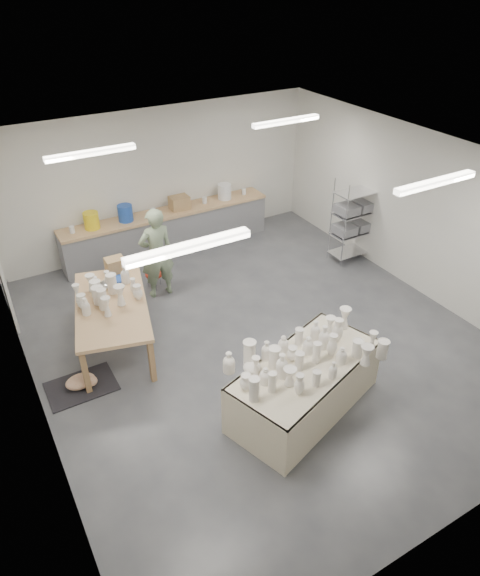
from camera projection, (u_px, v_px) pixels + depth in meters
room at (250, 229)px, 7.61m from camera, size 8.00×8.02×3.00m
back_counter at (168, 229)px, 11.12m from camera, size 4.60×0.60×1.24m
wire_shelf at (354, 218)px, 10.58m from camera, size 0.88×0.48×1.80m
drying_table at (305, 383)px, 7.15m from camera, size 2.50×1.79×1.18m
work_table at (110, 298)px, 8.23m from camera, size 1.63×2.41×1.18m
rug at (82, 386)px, 7.72m from camera, size 1.00×0.70×0.02m
cat at (82, 381)px, 7.66m from camera, size 0.49×0.39×0.19m
potter at (157, 253)px, 9.39m from camera, size 0.65×0.42×1.77m
red_stool at (154, 275)px, 9.92m from camera, size 0.43×0.43×0.32m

